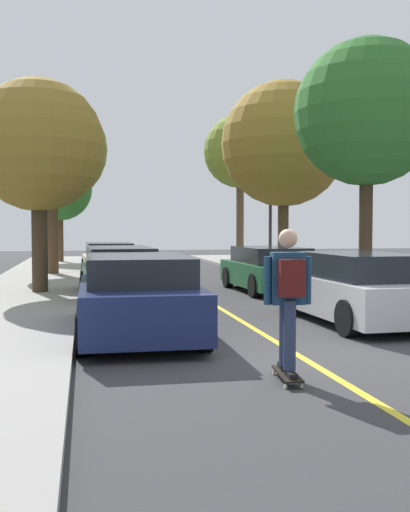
# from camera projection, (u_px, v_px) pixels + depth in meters

# --- Properties ---
(ground) EXTENTS (80.00, 80.00, 0.00)m
(ground) POSITION_uv_depth(u_px,v_px,m) (302.00, 358.00, 8.63)
(ground) COLOR #353538
(center_line) EXTENTS (0.12, 39.20, 0.01)m
(center_line) POSITION_uv_depth(u_px,v_px,m) (234.00, 317.00, 12.55)
(center_line) COLOR gold
(center_line) RESTS_ON ground
(parked_car_left_nearest) EXTENTS (2.03, 4.10, 1.39)m
(parked_car_left_nearest) POSITION_uv_depth(u_px,v_px,m) (138.00, 297.00, 10.17)
(parked_car_left_nearest) COLOR navy
(parked_car_left_nearest) RESTS_ON ground
(parked_car_left_near) EXTENTS (2.00, 4.39, 1.36)m
(parked_car_left_near) POSITION_uv_depth(u_px,v_px,m) (119.00, 273.00, 15.51)
(parked_car_left_near) COLOR #1E5B33
(parked_car_left_near) RESTS_ON ground
(parked_car_left_far) EXTENTS (2.01, 4.42, 1.28)m
(parked_car_left_far) POSITION_uv_depth(u_px,v_px,m) (109.00, 260.00, 22.26)
(parked_car_left_far) COLOR #BCAD89
(parked_car_left_far) RESTS_ON ground
(parked_car_right_nearest) EXTENTS (2.08, 4.20, 1.37)m
(parked_car_right_nearest) POSITION_uv_depth(u_px,v_px,m) (358.00, 289.00, 11.71)
(parked_car_right_nearest) COLOR #B7B7BC
(parked_car_right_nearest) RESTS_ON ground
(parked_car_right_near) EXTENTS (2.03, 4.16, 1.29)m
(parked_car_right_near) POSITION_uv_depth(u_px,v_px,m) (269.00, 269.00, 17.37)
(parked_car_right_near) COLOR #1E5B33
(parked_car_right_near) RESTS_ON ground
(street_tree_left_nearest) EXTENTS (3.51, 3.51, 5.65)m
(street_tree_left_nearest) POSITION_uv_depth(u_px,v_px,m) (38.00, 146.00, 15.92)
(street_tree_left_nearest) COLOR #3D2D1E
(street_tree_left_nearest) RESTS_ON sidewalk_left
(street_tree_left_near) EXTENTS (4.11, 4.11, 6.68)m
(street_tree_left_near) POSITION_uv_depth(u_px,v_px,m) (51.00, 149.00, 22.29)
(street_tree_left_near) COLOR #4C3823
(street_tree_left_near) RESTS_ON sidewalk_left
(street_tree_left_far) EXTENTS (3.14, 3.14, 5.19)m
(street_tree_left_far) POSITION_uv_depth(u_px,v_px,m) (60.00, 189.00, 30.05)
(street_tree_left_far) COLOR #4C3823
(street_tree_left_far) RESTS_ON sidewalk_left
(street_tree_right_nearest) EXTENTS (3.82, 3.82, 6.62)m
(street_tree_right_nearest) POSITION_uv_depth(u_px,v_px,m) (367.00, 113.00, 15.70)
(street_tree_right_nearest) COLOR #3D2D1E
(street_tree_right_nearest) RESTS_ON sidewalk_right
(street_tree_right_near) EXTENTS (4.63, 4.63, 7.12)m
(street_tree_right_near) POSITION_uv_depth(u_px,v_px,m) (284.00, 144.00, 22.29)
(street_tree_right_near) COLOR #4C3823
(street_tree_right_near) RESTS_ON sidewalk_right
(street_tree_right_far) EXTENTS (3.47, 3.47, 7.04)m
(street_tree_right_far) POSITION_uv_depth(u_px,v_px,m) (240.00, 152.00, 28.50)
(street_tree_right_far) COLOR brown
(street_tree_right_far) RESTS_ON sidewalk_right
(streetlamp) EXTENTS (0.36, 0.24, 5.82)m
(streetlamp) POSITION_uv_depth(u_px,v_px,m) (270.00, 185.00, 22.93)
(streetlamp) COLOR #38383D
(streetlamp) RESTS_ON sidewalk_right
(skateboard) EXTENTS (0.31, 0.86, 0.10)m
(skateboard) POSITION_uv_depth(u_px,v_px,m) (287.00, 374.00, 7.31)
(skateboard) COLOR black
(skateboard) RESTS_ON ground
(skateboarder) EXTENTS (0.59, 0.71, 1.74)m
(skateboarder) POSITION_uv_depth(u_px,v_px,m) (288.00, 292.00, 7.23)
(skateboarder) COLOR black
(skateboarder) RESTS_ON skateboard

